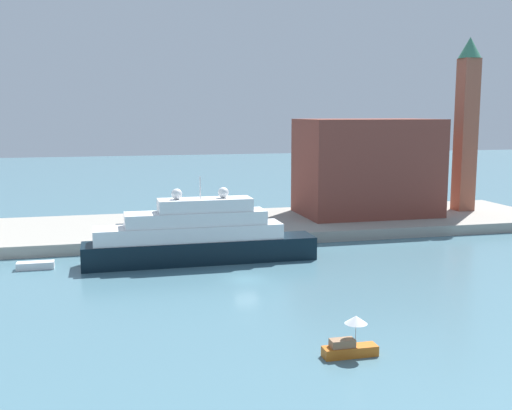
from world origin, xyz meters
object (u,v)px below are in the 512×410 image
Objects in this scene: large_yacht at (198,237)px; small_motorboat at (350,342)px; mooring_bollard at (200,234)px; work_barge at (35,265)px; person_figure at (168,222)px; harbor_building at (367,167)px; parked_car at (127,230)px; bell_tower at (467,119)px.

small_motorboat is (6.56, -32.11, -1.97)m from large_yacht.
small_motorboat is at bearing -82.86° from mooring_bollard.
person_figure reaches higher than work_barge.
parked_car is (-38.65, -8.15, -7.12)m from harbor_building.
large_yacht is 37.21m from harbor_building.
person_figure is at bearing 96.65° from large_yacht.
large_yacht is at bearing -146.93° from harbor_building.
large_yacht is at bearing -101.09° from mooring_bollard.
bell_tower reaches higher than parked_car.
small_motorboat is at bearing -80.10° from person_figure.
harbor_building is 40.13m from parked_car.
mooring_bollard is at bearing 97.14° from small_motorboat.
person_figure reaches higher than mooring_bollard.
mooring_bollard is (-5.01, 40.01, 0.71)m from small_motorboat.
bell_tower reaches higher than mooring_bollard.
parked_car is (10.97, 10.69, 1.71)m from work_barge.
large_yacht is at bearing -56.39° from parked_car.
harbor_building reaches higher than small_motorboat.
small_motorboat is 2.71× the size of person_figure.
harbor_building is at bearing 33.07° from large_yacht.
small_motorboat is 6.88× the size of mooring_bollard.
work_barge is 22.92m from person_figure.
work_barge is at bearing -135.75° from parked_car.
harbor_building is 33.61m from person_figure.
mooring_bollard is at bearing 78.91° from large_yacht.
bell_tower is at bearing 14.49° from mooring_bollard.
harbor_building reaches higher than person_figure.
small_motorboat is 0.19× the size of harbor_building.
mooring_bollard is at bearing -165.51° from bell_tower.
person_figure is at bearing 99.90° from small_motorboat.
work_barge is (-25.43, 33.30, -0.70)m from small_motorboat.
small_motorboat is at bearing -71.81° from parked_car.
harbor_building is at bearing 6.12° from person_figure.
work_barge is 53.80m from harbor_building.
work_barge is at bearing -164.37° from bell_tower.
large_yacht is 46.32× the size of mooring_bollard.
small_motorboat is 68.74m from bell_tower.
parked_car is (-7.89, 11.88, -0.96)m from large_yacht.
large_yacht reaches higher than mooring_bollard.
bell_tower is at bearing 3.99° from person_figure.
work_barge is 6.88× the size of mooring_bollard.
mooring_bollard is at bearing -157.46° from harbor_building.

